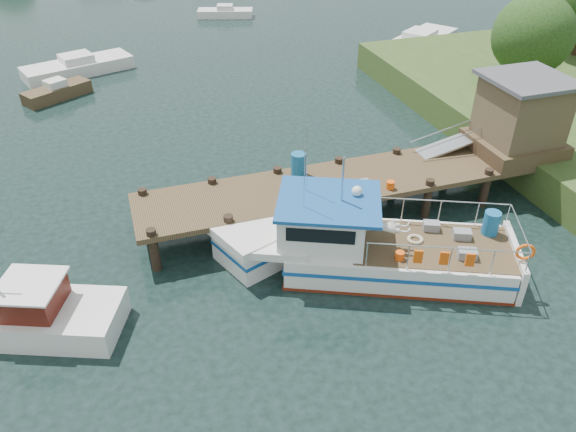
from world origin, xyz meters
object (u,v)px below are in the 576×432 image
object	(u,v)px
lobster_boat	(360,246)
moored_rowboat	(57,91)
work_boat	(12,313)
moored_b	(225,13)
moored_a	(78,66)
dock	(462,141)
moored_c	(419,41)

from	to	relation	value
lobster_boat	moored_rowboat	bearing A→B (deg)	141.38
work_boat	moored_rowboat	world-z (taller)	work_boat
work_boat	moored_rowboat	xyz separation A→B (m)	(0.95, 18.15, -0.17)
lobster_boat	moored_b	bearing A→B (deg)	108.95
lobster_boat	moored_a	size ratio (longest dim) A/B	1.45
dock	moored_b	bearing A→B (deg)	95.24
moored_rowboat	moored_c	size ratio (longest dim) A/B	0.51
lobster_boat	moored_c	distance (m)	24.78
moored_c	dock	bearing A→B (deg)	-139.68
dock	moored_rowboat	distance (m)	21.78
dock	work_boat	world-z (taller)	dock
dock	moored_c	distance (m)	19.20
moored_rowboat	lobster_boat	bearing A→B (deg)	-64.69
moored_a	moored_c	bearing A→B (deg)	-3.42
moored_rowboat	moored_b	xyz separation A→B (m)	(12.59, 13.86, -0.03)
work_boat	moored_rowboat	distance (m)	18.17
work_boat	moored_c	distance (m)	31.53
moored_rowboat	moored_c	bearing A→B (deg)	2.71
lobster_boat	moored_a	bearing A→B (deg)	134.77
moored_c	lobster_boat	bearing A→B (deg)	-148.31
moored_a	moored_c	distance (m)	22.31
work_boat	moored_rowboat	size ratio (longest dim) A/B	1.76
dock	work_boat	distance (m)	16.54
work_boat	moored_c	world-z (taller)	work_boat
moored_a	moored_b	size ratio (longest dim) A/B	1.46
dock	moored_rowboat	bearing A→B (deg)	134.76
lobster_boat	moored_c	bearing A→B (deg)	80.41
dock	moored_c	world-z (taller)	dock
moored_rowboat	dock	bearing A→B (deg)	-47.16
dock	work_boat	xyz separation A→B (m)	(-16.23, -2.74, -1.68)
moored_c	moored_rowboat	bearing A→B (deg)	160.07
dock	moored_b	xyz separation A→B (m)	(-2.68, 29.27, -1.88)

